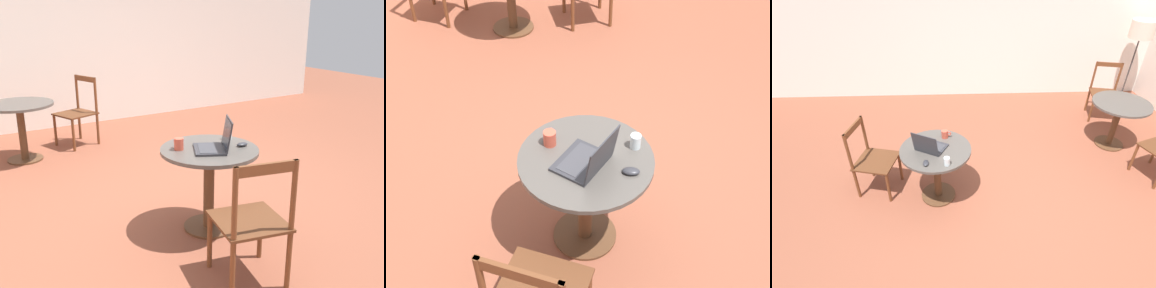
# 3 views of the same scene
# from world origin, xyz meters

# --- Properties ---
(ground_plane) EXTENTS (16.00, 16.00, 0.00)m
(ground_plane) POSITION_xyz_m (0.00, 0.00, 0.00)
(ground_plane) COLOR brown
(wall_back) EXTENTS (9.40, 0.06, 2.70)m
(wall_back) POSITION_xyz_m (0.00, 3.23, 1.35)
(wall_back) COLOR white
(wall_back) RESTS_ON ground_plane
(cafe_table_near) EXTENTS (0.80, 0.80, 0.71)m
(cafe_table_near) POSITION_xyz_m (-0.71, 0.38, 0.54)
(cafe_table_near) COLOR #51331E
(cafe_table_near) RESTS_ON ground_plane
(cafe_table_mid) EXTENTS (0.80, 0.80, 0.71)m
(cafe_table_mid) POSITION_xyz_m (1.88, 1.37, 0.54)
(cafe_table_mid) COLOR #51331E
(cafe_table_mid) RESTS_ON ground_plane
(chair_near_left) EXTENTS (0.54, 0.54, 0.91)m
(chair_near_left) POSITION_xyz_m (-1.49, 0.56, 0.45)
(chair_near_left) COLOR brown
(chair_near_left) RESTS_ON ground_plane
(chair_mid_back) EXTENTS (0.54, 0.54, 0.91)m
(chair_mid_back) POSITION_xyz_m (2.08, 2.24, 0.45)
(chair_mid_back) COLOR brown
(chair_mid_back) RESTS_ON ground_plane
(floor_lamp) EXTENTS (0.40, 0.40, 1.48)m
(floor_lamp) POSITION_xyz_m (2.75, 2.82, 1.28)
(floor_lamp) COLOR #333333
(floor_lamp) RESTS_ON ground_plane
(laptop) EXTENTS (0.40, 0.39, 0.26)m
(laptop) POSITION_xyz_m (-0.77, 0.37, 0.76)
(laptop) COLOR #2D2D33
(laptop) RESTS_ON cafe_table_near
(mouse) EXTENTS (0.06, 0.10, 0.03)m
(mouse) POSITION_xyz_m (-0.80, 0.12, 0.73)
(mouse) COLOR #2D2D33
(mouse) RESTS_ON cafe_table_near
(mug) EXTENTS (0.11, 0.08, 0.09)m
(mug) POSITION_xyz_m (-0.61, 0.61, 0.76)
(mug) COLOR #C64C38
(mug) RESTS_ON cafe_table_near
(drinking_glass) EXTENTS (0.06, 0.06, 0.09)m
(drinking_glass) POSITION_xyz_m (-0.58, 0.10, 0.75)
(drinking_glass) COLOR silver
(drinking_glass) RESTS_ON cafe_table_near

